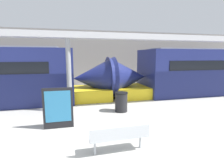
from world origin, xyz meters
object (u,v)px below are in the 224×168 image
at_px(poster_board, 58,108).
at_px(support_column_near, 69,76).
at_px(bench_near, 119,136).
at_px(train_left, 207,72).
at_px(trash_bin, 121,102).

distance_m(poster_board, support_column_near, 2.20).
relative_size(bench_near, support_column_near, 0.48).
bearing_deg(bench_near, support_column_near, 106.50).
bearing_deg(bench_near, train_left, 35.85).
relative_size(poster_board, support_column_near, 0.44).
xyz_separation_m(train_left, trash_bin, (-7.44, -2.94, -1.03)).
xyz_separation_m(train_left, bench_near, (-8.55, -6.47, -1.01)).
height_order(train_left, support_column_near, support_column_near).
xyz_separation_m(bench_near, poster_board, (-1.73, 2.15, 0.28)).
distance_m(train_left, support_column_near, 10.15).
relative_size(train_left, trash_bin, 15.56).
distance_m(train_left, bench_near, 10.77).
height_order(bench_near, support_column_near, support_column_near).
distance_m(train_left, poster_board, 11.18).
bearing_deg(support_column_near, trash_bin, -12.64).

